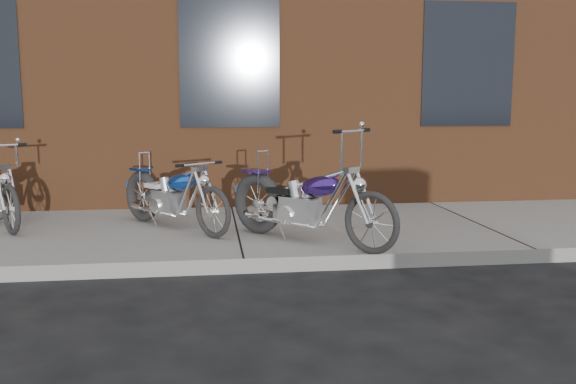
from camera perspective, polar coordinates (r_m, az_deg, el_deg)
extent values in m
plane|color=#242425|center=(5.95, -4.15, -7.65)|extent=(120.00, 120.00, 0.00)
cube|color=gray|center=(7.39, -4.84, -3.91)|extent=(22.00, 3.00, 0.15)
torus|color=black|center=(6.89, -1.96, -1.18)|extent=(0.57, 0.61, 0.70)
torus|color=black|center=(5.99, 8.99, -3.03)|extent=(0.48, 0.51, 0.63)
cube|color=#B5B5B5|center=(6.49, 2.14, -1.84)|extent=(0.46, 0.47, 0.29)
ellipsoid|color=navy|center=(6.29, 4.11, 0.42)|extent=(0.55, 0.57, 0.30)
cube|color=black|center=(6.62, 0.42, 0.07)|extent=(0.36, 0.36, 0.06)
cylinder|color=white|center=(6.01, 8.05, -0.50)|extent=(0.22, 0.24, 0.53)
cylinder|color=white|center=(6.01, 7.19, 5.70)|extent=(0.42, 0.38, 0.03)
cylinder|color=white|center=(6.78, -1.48, 1.84)|extent=(0.03, 0.03, 0.47)
cylinder|color=white|center=(6.74, 1.31, -2.56)|extent=(0.63, 0.68, 0.05)
torus|color=black|center=(7.80, -12.94, -0.48)|extent=(0.50, 0.58, 0.64)
torus|color=black|center=(6.69, -6.32, -2.03)|extent=(0.41, 0.49, 0.58)
cube|color=#B5B5B5|center=(7.33, -10.49, -1.02)|extent=(0.42, 0.44, 0.27)
ellipsoid|color=blue|center=(7.10, -9.36, 0.81)|extent=(0.49, 0.53, 0.27)
cube|color=#B8B1A8|center=(7.50, -11.56, 0.53)|extent=(0.32, 0.33, 0.05)
cylinder|color=white|center=(6.73, -6.96, 0.06)|extent=(0.19, 0.23, 0.48)
cylinder|color=white|center=(6.79, -7.60, 2.57)|extent=(0.40, 0.33, 0.03)
cylinder|color=white|center=(7.70, -12.73, 1.97)|extent=(0.03, 0.03, 0.43)
cylinder|color=white|center=(7.57, -10.67, -1.63)|extent=(0.54, 0.66, 0.04)
torus|color=black|center=(7.46, -24.23, -1.64)|extent=(0.37, 0.52, 0.58)
cylinder|color=white|center=(7.54, -24.57, 0.24)|extent=(0.17, 0.24, 0.48)
cylinder|color=white|center=(7.60, -25.01, 3.95)|extent=(0.43, 0.29, 0.03)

